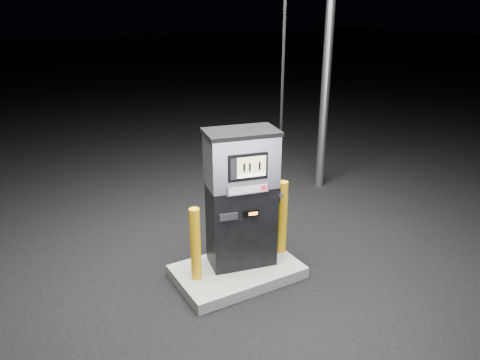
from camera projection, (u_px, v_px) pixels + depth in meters
ground at (237, 276)px, 6.20m from camera, size 80.00×80.00×0.00m
pump_island at (237, 272)px, 6.17m from camera, size 1.60×1.00×0.15m
fuel_dispenser at (242, 197)px, 5.94m from camera, size 1.04×0.71×3.76m
bollard_left at (195, 244)px, 5.73m from camera, size 0.14×0.14×0.96m
bollard_right at (282, 217)px, 6.35m from camera, size 0.14×0.14×1.03m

